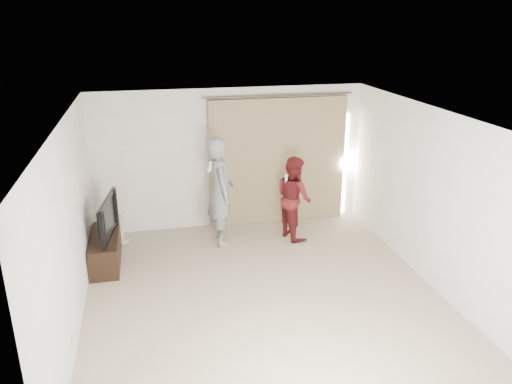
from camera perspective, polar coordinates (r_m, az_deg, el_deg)
floor at (r=7.30m, az=1.01°, el=-11.95°), size 5.50×5.50×0.00m
wall_back at (r=9.26m, az=-2.96°, el=3.84°), size 5.00×0.04×2.60m
wall_left at (r=6.62m, az=-20.51°, el=-4.11°), size 0.04×5.50×2.60m
ceiling at (r=6.33m, az=1.15°, el=8.49°), size 5.00×5.50×0.01m
curtain at (r=9.41m, az=2.62°, el=3.50°), size 2.80×0.11×2.46m
tv_console at (r=8.45m, az=-16.82°, el=-6.32°), size 0.44×1.26×0.49m
tv at (r=8.23m, az=-17.20°, el=-2.80°), size 0.30×1.11×0.64m
scratching_post at (r=9.19m, az=-15.48°, el=-4.36°), size 0.36×0.36×0.48m
person_man at (r=8.57m, az=-4.05°, el=0.02°), size 0.46×0.69×1.90m
person_woman at (r=8.88m, az=4.35°, el=-0.62°), size 0.74×0.85×1.50m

